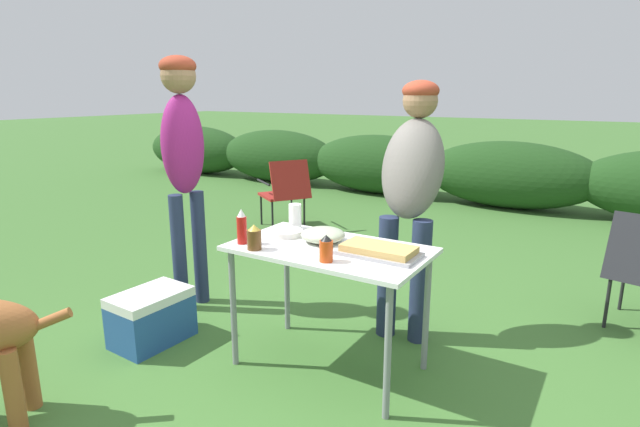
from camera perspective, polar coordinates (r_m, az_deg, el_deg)
The scene contains 14 objects.
ground_plane at distance 3.10m, azimuth 1.01°, elevation -16.99°, with size 60.00×60.00×0.00m, color #3D6B2D.
shrub_hedge at distance 7.44m, azimuth 20.82°, elevation 4.15°, with size 14.40×0.90×0.93m.
folding_table at distance 2.82m, azimuth 1.07°, elevation -5.34°, with size 1.10×0.64×0.74m.
food_tray at distance 2.67m, azimuth 6.72°, elevation -4.25°, with size 0.43×0.23×0.06m.
plate_stack at distance 3.03m, azimuth -3.91°, elevation -2.21°, with size 0.20×0.20×0.03m, color white.
mixing_bowl at distance 2.89m, azimuth 0.34°, elevation -2.45°, with size 0.26×0.26×0.08m, color #ADBC99.
paper_cup_stack at distance 3.16m, azimuth -2.86°, elevation -0.33°, with size 0.08×0.08×0.16m, color white.
ketchup_bottle at distance 2.87m, azimuth -8.93°, elevation -1.56°, with size 0.06×0.06×0.20m.
beer_bottle at distance 2.77m, azimuth -7.53°, elevation -2.76°, with size 0.08×0.08×0.14m.
hot_sauce_bottle at distance 2.55m, azimuth 0.71°, elevation -4.06°, with size 0.07×0.07×0.14m.
standing_person_with_beanie at distance 3.24m, azimuth 10.46°, elevation 3.63°, with size 0.46×0.56×1.66m.
standing_person_in_red_jacket at distance 3.71m, azimuth -15.39°, elevation 7.12°, with size 0.29×0.36×1.83m.
camp_chair_near_hedge at distance 5.86m, azimuth -3.98°, elevation 2.68°, with size 0.75×0.71×0.83m.
cooler_box at distance 3.47m, azimuth -18.71°, elevation -11.15°, with size 0.34×0.49×0.34m.
Camera 1 is at (1.36, -2.30, 1.58)m, focal length 28.00 mm.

